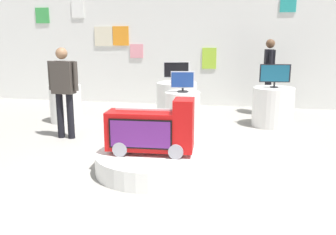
% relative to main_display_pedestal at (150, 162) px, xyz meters
% --- Properties ---
extents(ground_plane, '(30.00, 30.00, 0.00)m').
position_rel_main_display_pedestal_xyz_m(ground_plane, '(0.11, -0.05, -0.13)').
color(ground_plane, gray).
extents(back_wall_display, '(12.71, 0.13, 3.31)m').
position_rel_main_display_pedestal_xyz_m(back_wall_display, '(0.11, 4.97, 1.53)').
color(back_wall_display, silver).
rests_on(back_wall_display, ground).
extents(main_display_pedestal, '(1.45, 1.45, 0.26)m').
position_rel_main_display_pedestal_xyz_m(main_display_pedestal, '(0.00, 0.00, 0.00)').
color(main_display_pedestal, silver).
rests_on(main_display_pedestal, ground).
extents(novelty_firetruck_tv, '(1.15, 0.47, 0.74)m').
position_rel_main_display_pedestal_xyz_m(novelty_firetruck_tv, '(0.02, -0.01, 0.43)').
color(novelty_firetruck_tv, gray).
rests_on(novelty_firetruck_tv, main_display_pedestal).
extents(display_pedestal_left_rear, '(0.65, 0.65, 0.78)m').
position_rel_main_display_pedestal_xyz_m(display_pedestal_left_rear, '(-2.44, 2.51, 0.26)').
color(display_pedestal_left_rear, silver).
rests_on(display_pedestal_left_rear, ground).
extents(tv_on_left_rear, '(0.39, 0.18, 0.36)m').
position_rel_main_display_pedestal_xyz_m(tv_on_left_rear, '(-2.44, 2.51, 0.85)').
color(tv_on_left_rear, black).
rests_on(tv_on_left_rear, display_pedestal_left_rear).
extents(display_pedestal_center_rear, '(0.64, 0.64, 0.78)m').
position_rel_main_display_pedestal_xyz_m(display_pedestal_center_rear, '(0.12, 2.03, 0.26)').
color(display_pedestal_center_rear, silver).
rests_on(display_pedestal_center_rear, ground).
extents(tv_on_center_rear, '(0.44, 0.21, 0.38)m').
position_rel_main_display_pedestal_xyz_m(tv_on_center_rear, '(0.12, 2.03, 0.85)').
color(tv_on_center_rear, black).
rests_on(tv_on_center_rear, display_pedestal_center_rear).
extents(display_pedestal_right_rear, '(0.81, 0.81, 0.78)m').
position_rel_main_display_pedestal_xyz_m(display_pedestal_right_rear, '(1.81, 2.96, 0.26)').
color(display_pedestal_right_rear, silver).
rests_on(display_pedestal_right_rear, ground).
extents(tv_on_right_rear, '(0.60, 0.16, 0.46)m').
position_rel_main_display_pedestal_xyz_m(tv_on_right_rear, '(1.81, 2.95, 0.92)').
color(tv_on_right_rear, black).
rests_on(tv_on_right_rear, display_pedestal_right_rear).
extents(display_pedestal_far_right, '(0.89, 0.89, 0.78)m').
position_rel_main_display_pedestal_xyz_m(display_pedestal_far_right, '(-0.22, 3.39, 0.26)').
color(display_pedestal_far_right, silver).
rests_on(display_pedestal_far_right, ground).
extents(tv_on_far_right, '(0.56, 0.21, 0.46)m').
position_rel_main_display_pedestal_xyz_m(tv_on_far_right, '(-0.22, 3.39, 0.90)').
color(tv_on_far_right, black).
rests_on(tv_on_far_right, display_pedestal_far_right).
extents(shopper_browsing_near_truck, '(0.56, 0.22, 1.59)m').
position_rel_main_display_pedestal_xyz_m(shopper_browsing_near_truck, '(-1.86, 1.33, 0.80)').
color(shopper_browsing_near_truck, black).
rests_on(shopper_browsing_near_truck, ground).
extents(shopper_browsing_rear, '(0.22, 0.56, 1.71)m').
position_rel_main_display_pedestal_xyz_m(shopper_browsing_rear, '(1.78, 4.07, 0.88)').
color(shopper_browsing_rear, black).
rests_on(shopper_browsing_rear, ground).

